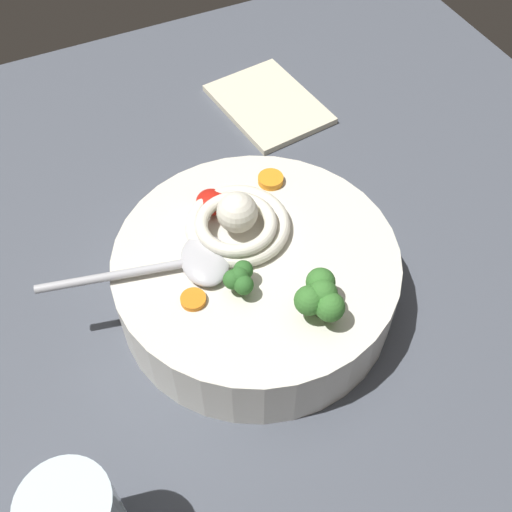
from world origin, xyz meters
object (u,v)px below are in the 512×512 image
object	(u,v)px
noodle_pile	(237,222)
soup_spoon	(190,262)
soup_bowl	(256,277)
folded_napkin	(268,104)

from	to	relation	value
noodle_pile	soup_spoon	size ratio (longest dim) A/B	0.63
soup_bowl	noodle_pile	xyz separation A→B (cm)	(-3.43, -0.32, 4.70)
noodle_pile	soup_spoon	world-z (taller)	noodle_pile
noodle_pile	soup_spoon	xyz separation A→B (cm)	(2.08, -5.61, -0.57)
soup_spoon	folded_napkin	size ratio (longest dim) A/B	1.17
soup_spoon	folded_napkin	world-z (taller)	soup_spoon
soup_bowl	soup_spoon	size ratio (longest dim) A/B	1.53
noodle_pile	soup_bowl	bearing A→B (deg)	5.27
noodle_pile	folded_napkin	size ratio (longest dim) A/B	0.73
soup_bowl	folded_napkin	size ratio (longest dim) A/B	1.79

